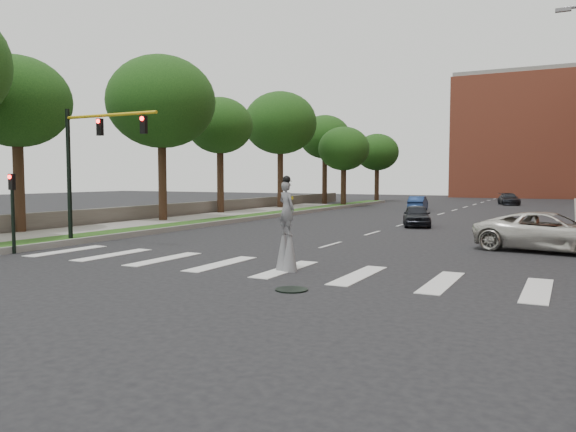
% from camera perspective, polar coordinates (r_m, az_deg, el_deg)
% --- Properties ---
extents(ground_plane, '(160.00, 160.00, 0.00)m').
position_cam_1_polar(ground_plane, '(18.63, -5.18, -5.59)').
color(ground_plane, black).
rests_on(ground_plane, ground).
extents(grass_median, '(2.00, 60.00, 0.25)m').
position_cam_1_polar(grass_median, '(41.54, -3.96, -0.12)').
color(grass_median, '#1E4413').
rests_on(grass_median, ground).
extents(median_curb, '(0.20, 60.00, 0.28)m').
position_cam_1_polar(median_curb, '(41.01, -2.70, -0.14)').
color(median_curb, gray).
rests_on(median_curb, ground).
extents(sidewalk_left, '(4.00, 60.00, 0.18)m').
position_cam_1_polar(sidewalk_left, '(35.37, -16.55, -1.05)').
color(sidewalk_left, gray).
rests_on(sidewalk_left, ground).
extents(stone_wall, '(0.50, 56.00, 1.10)m').
position_cam_1_polar(stone_wall, '(46.19, -8.55, 0.79)').
color(stone_wall, '#565049').
rests_on(stone_wall, ground).
extents(manhole, '(0.90, 0.90, 0.04)m').
position_cam_1_polar(manhole, '(15.46, 0.36, -7.49)').
color(manhole, black).
rests_on(manhole, ground).
extents(building_backdrop, '(26.00, 14.00, 18.00)m').
position_cam_1_polar(building_backdrop, '(93.82, 24.77, 7.24)').
color(building_backdrop, '#C1583C').
rests_on(building_backdrop, ground).
extents(traffic_signal, '(5.30, 0.23, 6.20)m').
position_cam_1_polar(traffic_signal, '(26.98, -19.68, 6.00)').
color(traffic_signal, black).
rests_on(traffic_signal, ground).
extents(secondary_signal, '(0.25, 0.21, 3.23)m').
position_cam_1_polar(secondary_signal, '(25.12, -26.19, 0.96)').
color(secondary_signal, black).
rests_on(secondary_signal, ground).
extents(stilt_performer, '(0.81, 0.64, 3.14)m').
position_cam_1_polar(stilt_performer, '(18.45, -0.14, -1.71)').
color(stilt_performer, black).
rests_on(stilt_performer, ground).
extents(suv_crossing, '(6.28, 3.66, 1.64)m').
position_cam_1_polar(suv_crossing, '(25.61, 25.08, -1.48)').
color(suv_crossing, beige).
rests_on(suv_crossing, ground).
extents(car_near, '(2.70, 4.26, 1.35)m').
position_cam_1_polar(car_near, '(36.04, 12.93, 0.04)').
color(car_near, black).
rests_on(car_near, ground).
extents(car_mid, '(1.82, 4.14, 1.32)m').
position_cam_1_polar(car_mid, '(53.34, 13.08, 1.28)').
color(car_mid, navy).
rests_on(car_mid, ground).
extents(car_far, '(3.00, 4.82, 1.30)m').
position_cam_1_polar(car_far, '(66.61, 21.51, 1.61)').
color(car_far, black).
rests_on(car_far, ground).
extents(tree_1, '(5.66, 5.66, 9.47)m').
position_cam_1_polar(tree_1, '(33.34, -25.89, 10.35)').
color(tree_1, black).
rests_on(tree_1, ground).
extents(tree_2, '(7.27, 7.27, 11.21)m').
position_cam_1_polar(tree_2, '(39.29, -12.75, 11.21)').
color(tree_2, black).
rests_on(tree_2, ground).
extents(tree_3, '(5.39, 5.39, 9.58)m').
position_cam_1_polar(tree_3, '(46.74, -6.93, 9.05)').
color(tree_3, black).
rests_on(tree_3, ground).
extents(tree_4, '(7.02, 7.02, 11.23)m').
position_cam_1_polar(tree_4, '(54.32, -0.79, 9.40)').
color(tree_4, black).
rests_on(tree_4, ground).
extents(tree_5, '(5.75, 5.75, 10.04)m').
position_cam_1_polar(tree_5, '(63.90, 3.76, 7.97)').
color(tree_5, black).
rests_on(tree_5, ground).
extents(tree_6, '(5.29, 5.29, 8.25)m').
position_cam_1_polar(tree_6, '(58.41, 5.68, 6.79)').
color(tree_6, black).
rests_on(tree_6, ground).
extents(tree_7, '(5.40, 5.40, 8.48)m').
position_cam_1_polar(tree_7, '(71.39, 9.04, 6.39)').
color(tree_7, black).
rests_on(tree_7, ground).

